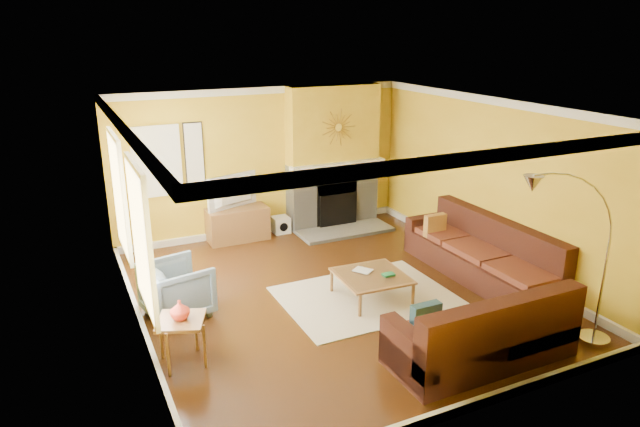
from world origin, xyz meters
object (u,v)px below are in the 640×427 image
arc_lamp (570,266)px  media_console (238,224)px  sectional_sofa (440,272)px  coffee_table (371,286)px  armchair (177,289)px  side_table (182,341)px

arc_lamp → media_console: bearing=113.3°
media_console → arc_lamp: bearing=-66.7°
sectional_sofa → arc_lamp: size_ratio=1.64×
coffee_table → arc_lamp: size_ratio=0.42×
sectional_sofa → coffee_table: size_ratio=3.93×
arc_lamp → coffee_table: bearing=120.3°
coffee_table → sectional_sofa: bearing=-32.0°
media_console → armchair: 2.89m
coffee_table → media_console: size_ratio=0.86×
media_console → arc_lamp: arc_lamp is taller
media_console → arc_lamp: size_ratio=0.49×
sectional_sofa → side_table: (-3.60, 0.00, -0.17)m
armchair → arc_lamp: arc_lamp is taller
media_console → armchair: (-1.60, -2.40, 0.07)m
sectional_sofa → arc_lamp: 1.89m
armchair → side_table: 1.22m
armchair → side_table: size_ratio=1.46×
sectional_sofa → side_table: bearing=180.0°
sectional_sofa → media_console: sectional_sofa is taller
armchair → media_console: bearing=-45.2°
coffee_table → armchair: (-2.60, 0.70, 0.19)m
sectional_sofa → arc_lamp: bearing=-74.0°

